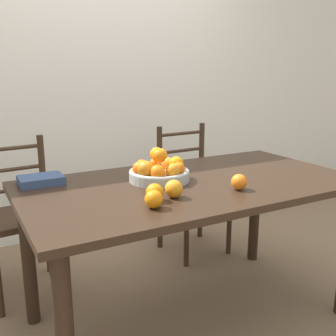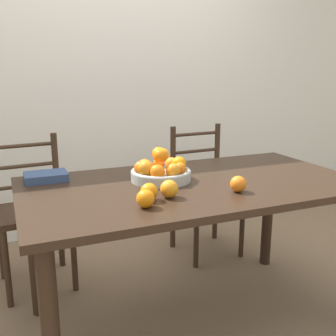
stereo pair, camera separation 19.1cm
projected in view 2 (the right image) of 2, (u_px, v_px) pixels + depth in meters
name	position (u px, v px, depth m)	size (l,w,h in m)	color
ground_plane	(191.00, 318.00, 2.17)	(12.00, 12.00, 0.00)	#7F664C
wall_back	(113.00, 74.00, 3.18)	(8.00, 0.06, 2.60)	silver
dining_table	(193.00, 201.00, 2.00)	(1.69, 0.91, 0.78)	black
fruit_bowl	(161.00, 171.00, 2.00)	(0.31, 0.31, 0.17)	#B2B7B2
orange_loose_0	(169.00, 189.00, 1.73)	(0.08, 0.08, 0.08)	orange
orange_loose_1	(145.00, 199.00, 1.60)	(0.08, 0.08, 0.08)	orange
orange_loose_2	(149.00, 192.00, 1.69)	(0.08, 0.08, 0.08)	orange
orange_loose_3	(238.00, 184.00, 1.81)	(0.08, 0.08, 0.08)	orange
chair_left	(32.00, 213.00, 2.43)	(0.45, 0.43, 0.93)	#382619
chair_right	(204.00, 191.00, 2.89)	(0.44, 0.42, 0.93)	#382619
book_stack	(46.00, 177.00, 2.00)	(0.21, 0.15, 0.04)	#334770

